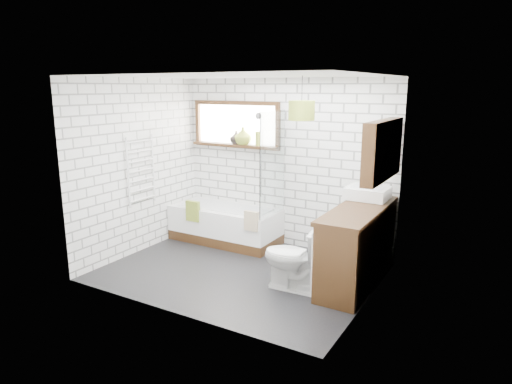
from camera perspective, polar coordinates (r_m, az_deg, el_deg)
The scene contains 22 objects.
floor at distance 6.10m, azimuth -2.09°, elevation -9.95°, with size 3.40×2.60×0.01m, color black.
ceiling at distance 5.61m, azimuth -2.30°, elevation 14.36°, with size 3.40×2.60×0.01m, color white.
wall_back at distance 6.84m, azimuth 3.67°, elevation 3.55°, with size 3.40×0.01×2.50m, color white.
wall_front at distance 4.70m, azimuth -10.72°, elevation -1.03°, with size 3.40×0.01×2.50m, color white.
wall_left at distance 6.78m, azimuth -14.48°, elevation 3.07°, with size 0.01×2.60×2.50m, color white.
wall_right at distance 5.04m, azimuth 14.42°, elevation -0.27°, with size 0.01×2.60×2.50m, color white.
window at distance 7.16m, azimuth -2.59°, elevation 8.42°, with size 1.52×0.16×0.68m, color black.
towel_radiator at distance 6.76m, azimuth -14.18°, elevation 2.62°, with size 0.06×0.52×1.00m, color white.
mirror_cabinet at distance 5.56m, azimuth 15.53°, elevation 5.08°, with size 0.16×1.20×0.70m, color black.
shower_riser at distance 6.98m, azimuth 0.57°, elevation 4.59°, with size 0.02×0.02×1.30m, color silver.
bathtub at distance 7.16m, azimuth -3.86°, elevation -4.04°, with size 1.70×0.75×0.55m, color white.
shower_screen at distance 6.51m, azimuth 2.07°, elevation 3.52°, with size 0.02×0.72×1.50m, color white.
towel_green at distance 7.00m, azimuth -7.90°, elevation -2.39°, with size 0.23×0.06×0.31m, color olive.
towel_beige at distance 6.43m, azimuth -0.58°, elevation -3.65°, with size 0.22×0.05×0.28m, color tan.
vanity at distance 5.75m, azimuth 12.60°, elevation -6.56°, with size 0.54×1.67×0.96m, color black.
basin at distance 6.07m, azimuth 13.77°, elevation -0.11°, with size 0.52×0.46×0.15m, color white.
tap at distance 6.02m, azimuth 15.26°, elevation 0.28°, with size 0.03×0.03×0.18m, color silver.
toilet at distance 5.46m, azimuth 4.95°, elevation -8.20°, with size 0.78×0.45×0.80m, color white.
vase_olive at distance 7.07m, azimuth -1.65°, elevation 6.86°, with size 0.26×0.26×0.27m, color olive.
vase_dark at distance 7.13m, azimuth -2.49°, elevation 6.66°, with size 0.20×0.20×0.21m, color black.
bottle at distance 6.94m, azimuth 0.20°, elevation 6.51°, with size 0.07×0.07×0.21m, color olive.
pendant at distance 5.49m, azimuth 5.72°, elevation 10.11°, with size 0.31×0.31×0.23m, color olive.
Camera 1 is at (3.01, -4.74, 2.37)m, focal length 32.00 mm.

